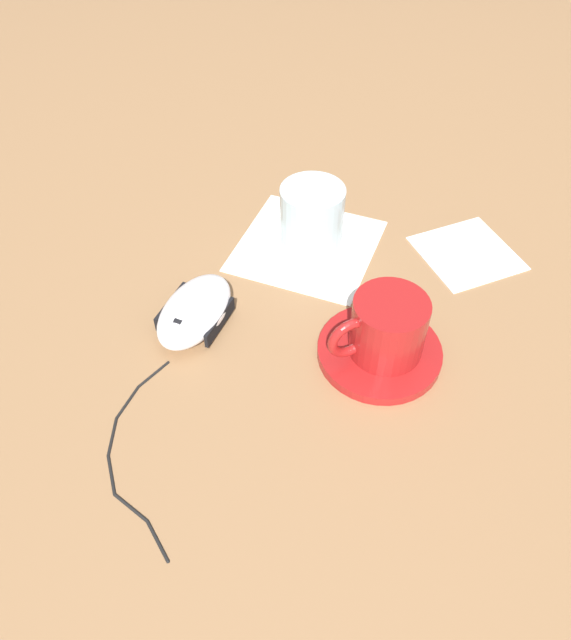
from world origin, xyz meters
TOP-DOWN VIEW (x-y plane):
  - ground_plane at (0.00, 0.00)m, footprint 3.00×3.00m
  - saucer at (0.08, 0.06)m, footprint 0.13×0.13m
  - coffee_cup at (0.08, 0.07)m, footprint 0.08×0.10m
  - computer_mouse at (0.06, -0.14)m, footprint 0.13×0.09m
  - mouse_cable at (0.23, -0.16)m, footprint 0.21×0.09m
  - napkin_under_glass at (-0.09, -0.03)m, footprint 0.20×0.20m
  - drinking_glass at (-0.08, -0.03)m, footprint 0.08×0.08m
  - napkin_spare at (-0.10, 0.17)m, footprint 0.15×0.15m

SIDE VIEW (x-z plane):
  - ground_plane at x=0.00m, z-range 0.00..0.00m
  - napkin_under_glass at x=-0.09m, z-range 0.00..0.00m
  - napkin_spare at x=-0.10m, z-range 0.00..0.00m
  - mouse_cable at x=0.23m, z-range 0.00..0.00m
  - saucer at x=0.08m, z-range 0.00..0.01m
  - computer_mouse at x=0.06m, z-range 0.00..0.04m
  - coffee_cup at x=0.08m, z-range 0.01..0.08m
  - drinking_glass at x=-0.08m, z-range 0.00..0.09m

